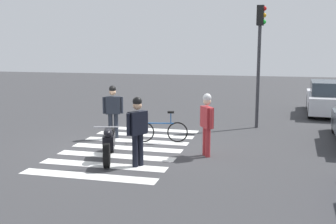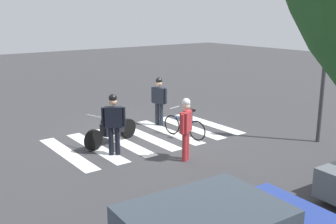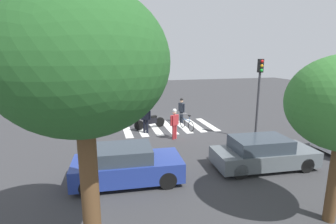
% 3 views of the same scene
% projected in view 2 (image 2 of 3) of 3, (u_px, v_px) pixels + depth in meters
% --- Properties ---
extents(ground_plane, '(60.00, 60.00, 0.00)m').
position_uv_depth(ground_plane, '(146.00, 137.00, 13.05)').
color(ground_plane, '#38383A').
extents(police_motorcycle, '(2.07, 0.89, 1.03)m').
position_uv_depth(police_motorcycle, '(111.00, 129.00, 12.26)').
color(police_motorcycle, black).
rests_on(police_motorcycle, ground_plane).
extents(leaning_bicycle, '(0.50, 1.66, 0.98)m').
position_uv_depth(leaning_bicycle, '(184.00, 126.00, 12.89)').
color(leaning_bicycle, black).
rests_on(leaning_bicycle, ground_plane).
extents(officer_on_foot, '(0.58, 0.42, 1.76)m').
position_uv_depth(officer_on_foot, '(114.00, 120.00, 11.15)').
color(officer_on_foot, black).
rests_on(officer_on_foot, ground_plane).
extents(officer_by_motorcycle, '(0.34, 0.63, 1.73)m').
position_uv_depth(officer_by_motorcycle, '(159.00, 98.00, 14.13)').
color(officer_by_motorcycle, '#1E232D').
rests_on(officer_by_motorcycle, ground_plane).
extents(pedestrian_bystander, '(0.57, 0.42, 1.72)m').
position_uv_depth(pedestrian_bystander, '(186.00, 125.00, 10.75)').
color(pedestrian_bystander, '#B22D33').
rests_on(pedestrian_bystander, ground_plane).
extents(crosswalk_stripes, '(5.85, 3.33, 0.01)m').
position_uv_depth(crosswalk_stripes, '(146.00, 136.00, 13.05)').
color(crosswalk_stripes, silver).
rests_on(crosswalk_stripes, ground_plane).
extents(traffic_light_pole, '(0.26, 0.34, 4.39)m').
position_uv_depth(traffic_light_pole, '(327.00, 47.00, 11.83)').
color(traffic_light_pole, '#38383D').
rests_on(traffic_light_pole, ground_plane).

